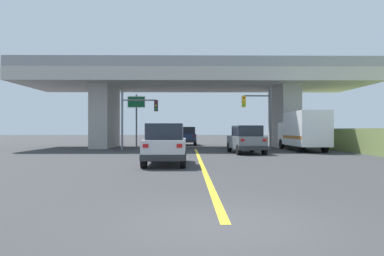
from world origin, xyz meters
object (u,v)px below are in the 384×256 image
sedan_oncoming (187,136)px  suv_crossing (246,139)px  suv_lead (166,144)px  box_truck (303,130)px  traffic_signal_farside (135,113)px  traffic_signal_nearside (261,111)px  highway_sign (136,109)px

sedan_oncoming → suv_crossing: bearing=-73.1°
suv_lead → box_truck: bearing=47.1°
sedan_oncoming → traffic_signal_farside: 10.39m
suv_crossing → sedan_oncoming: 14.66m
sedan_oncoming → traffic_signal_nearside: (6.22, -9.66, 2.32)m
traffic_signal_nearside → highway_sign: traffic_signal_nearside is taller
suv_lead → suv_crossing: (5.33, 8.22, 0.00)m
traffic_signal_farside → suv_crossing: bearing=-29.3°
suv_crossing → sedan_oncoming: bearing=103.2°
suv_crossing → sedan_oncoming: same height
traffic_signal_nearside → box_truck: bearing=-21.8°
box_truck → highway_sign: size_ratio=1.46×
highway_sign → sedan_oncoming: bearing=58.1°
suv_crossing → sedan_oncoming: size_ratio=1.04×
suv_crossing → highway_sign: 11.37m
sedan_oncoming → highway_sign: (-4.63, -7.43, 2.59)m
sedan_oncoming → highway_sign: 9.13m
suv_crossing → traffic_signal_farside: traffic_signal_farside is taller
traffic_signal_farside → suv_lead: bearing=-75.3°
box_truck → sedan_oncoming: (-9.43, 10.94, -0.64)m
sedan_oncoming → traffic_signal_nearside: traffic_signal_nearside is taller
box_truck → traffic_signal_farside: (-13.94, 1.84, 1.53)m
suv_crossing → sedan_oncoming: (-4.26, 14.03, -0.00)m
box_truck → sedan_oncoming: bearing=130.7°
suv_lead → box_truck: size_ratio=0.65×
suv_lead → traffic_signal_farside: (-3.45, 13.14, 2.17)m
box_truck → traffic_signal_farside: traffic_signal_farside is taller
suv_lead → box_truck: (10.50, 11.31, 0.64)m
suv_crossing → box_truck: bearing=27.2°
suv_lead → box_truck: box_truck is taller
traffic_signal_nearside → highway_sign: (-10.85, 2.23, 0.27)m
highway_sign → suv_lead: bearing=-76.5°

